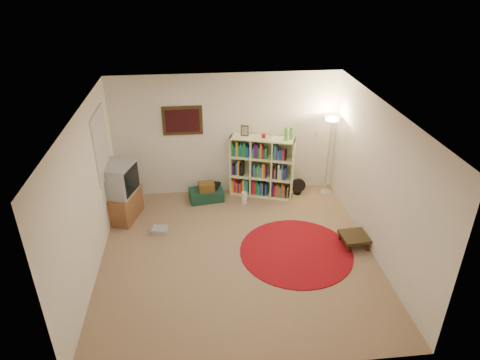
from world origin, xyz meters
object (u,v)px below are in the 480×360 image
(suitcase, at_px, (206,195))
(side_table, at_px, (354,237))
(tv_stand, at_px, (120,193))
(bookshelf, at_px, (261,168))
(floor_fan, at_px, (298,186))
(floor_lamp, at_px, (331,131))

(suitcase, bearing_deg, side_table, -44.47)
(tv_stand, relative_size, side_table, 2.34)
(bookshelf, xyz_separation_m, floor_fan, (0.78, -0.08, -0.44))
(tv_stand, bearing_deg, floor_lamp, 24.24)
(floor_lamp, distance_m, suitcase, 2.80)
(side_table, bearing_deg, bookshelf, 124.53)
(tv_stand, relative_size, suitcase, 1.55)
(floor_fan, bearing_deg, floor_lamp, -6.30)
(floor_lamp, height_order, floor_fan, floor_lamp)
(bookshelf, distance_m, tv_stand, 2.80)
(floor_fan, bearing_deg, bookshelf, 170.13)
(bookshelf, bearing_deg, side_table, -37.43)
(floor_fan, bearing_deg, suitcase, 176.53)
(floor_lamp, distance_m, tv_stand, 4.20)
(bookshelf, relative_size, suitcase, 2.11)
(bookshelf, bearing_deg, floor_lamp, 14.02)
(suitcase, bearing_deg, tv_stand, -170.27)
(bookshelf, xyz_separation_m, side_table, (1.33, -1.94, -0.44))
(bookshelf, distance_m, floor_fan, 0.90)
(bookshelf, height_order, floor_lamp, floor_lamp)
(tv_stand, xyz_separation_m, side_table, (4.07, -1.33, -0.37))
(bookshelf, relative_size, side_table, 3.21)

